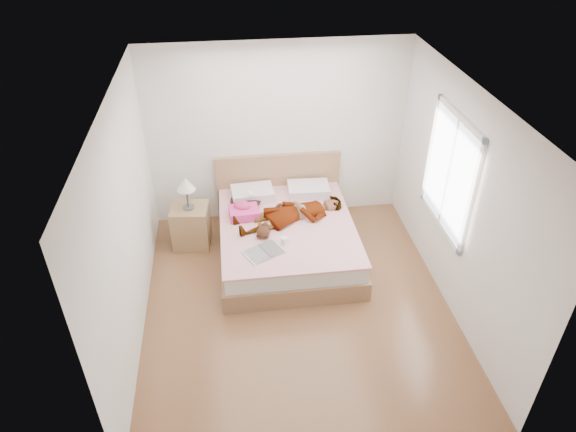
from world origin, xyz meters
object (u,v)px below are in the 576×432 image
Objects in this scene: towel at (244,211)px; plush_toy at (264,231)px; nightstand at (191,223)px; magazine at (264,252)px; coffee_mug at (284,241)px; phone at (251,193)px; bed at (286,234)px; woman at (291,211)px.

towel is 0.53m from plush_toy.
nightstand reaches higher than plush_toy.
plush_toy reaches higher than magazine.
coffee_mug is 1.47m from nightstand.
phone reaches higher than magazine.
plush_toy is (-0.33, -0.31, 0.31)m from bed.
towel is at bearing -128.13° from phone.
nightstand is (-0.72, 0.16, -0.24)m from towel.
towel is 0.78m from nightstand.
plush_toy is at bearing -136.33° from bed.
phone is 1.03m from coffee_mug.
plush_toy is (0.22, -0.48, -0.01)m from towel.
woman is 0.64m from phone.
woman reaches higher than plush_toy.
bed is at bearing -62.64° from phone.
woman is 5.54× the size of plush_toy.
phone is at bearing 109.74° from coffee_mug.
woman is at bearing 43.01° from plush_toy.
phone is 0.33m from towel.
plush_toy is (-0.24, 0.19, 0.03)m from coffee_mug.
plush_toy is (0.10, -0.77, -0.10)m from phone.
nightstand reaches higher than woman.
magazine is at bearing -118.25° from bed.
phone is 0.76× the size of coffee_mug.
magazine is (0.08, -1.11, -0.16)m from phone.
nightstand is at bearing 167.34° from towel.
woman is 0.35m from bed.
bed is 5.12× the size of towel.
nightstand is (-0.92, 0.98, -0.17)m from magazine.
nightstand reaches higher than phone.
towel reaches higher than magazine.
woman is 0.83m from magazine.
coffee_mug is at bearing -86.14° from phone.
bed is 1.32m from nightstand.
plush_toy is at bearing -98.23° from phone.
phone reaches higher than coffee_mug.
woman is 0.74× the size of bed.
woman is 12.66× the size of coffee_mug.
phone is 0.09× the size of nightstand.
magazine is at bearing -76.39° from towel.
phone is 1.13m from magazine.
woman reaches higher than phone.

